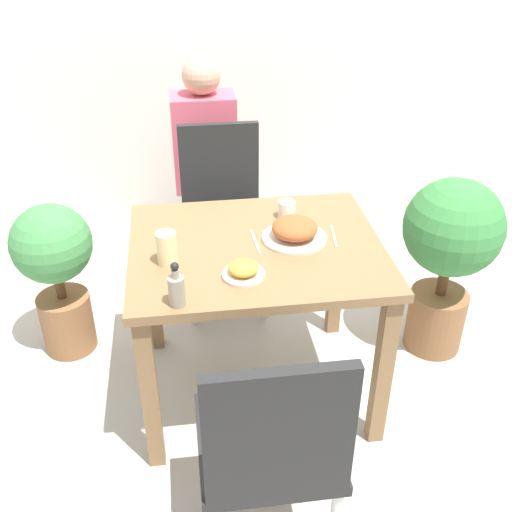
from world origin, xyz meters
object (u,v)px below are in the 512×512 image
(side_plate, at_px, (243,270))
(person_figure, at_px, (205,165))
(chair_far, at_px, (222,206))
(juice_glass, at_px, (167,248))
(potted_plant_right, at_px, (449,248))
(drink_cup, at_px, (287,209))
(sauce_bottle, at_px, (176,289))
(chair_near, at_px, (271,446))
(food_plate, at_px, (295,230))
(potted_plant_left, at_px, (56,267))

(side_plate, relative_size, person_figure, 0.13)
(chair_far, xyz_separation_m, juice_glass, (-0.26, -0.84, 0.27))
(potted_plant_right, distance_m, person_figure, 1.40)
(chair_far, xyz_separation_m, potted_plant_right, (0.95, -0.58, 0.02))
(drink_cup, height_order, sauce_bottle, sauce_bottle)
(side_plate, xyz_separation_m, sauce_bottle, (-0.23, -0.14, 0.04))
(juice_glass, height_order, sauce_bottle, sauce_bottle)
(drink_cup, bearing_deg, chair_near, -102.47)
(food_plate, bearing_deg, sauce_bottle, -141.49)
(food_plate, height_order, drink_cup, food_plate)
(chair_near, relative_size, food_plate, 3.61)
(chair_far, xyz_separation_m, sauce_bottle, (-0.24, -1.09, 0.27))
(chair_far, relative_size, potted_plant_left, 1.22)
(chair_near, height_order, potted_plant_right, chair_near)
(sauce_bottle, bearing_deg, potted_plant_right, 23.39)
(sauce_bottle, bearing_deg, food_plate, 38.51)
(potted_plant_right, bearing_deg, side_plate, -158.42)
(sauce_bottle, relative_size, person_figure, 0.14)
(chair_near, distance_m, juice_glass, 0.80)
(chair_far, relative_size, sauce_bottle, 5.66)
(chair_near, distance_m, chair_far, 1.53)
(drink_cup, bearing_deg, chair_far, 112.13)
(potted_plant_left, bearing_deg, side_plate, -37.95)
(potted_plant_right, bearing_deg, chair_far, 148.44)
(sauce_bottle, bearing_deg, side_plate, 30.31)
(side_plate, distance_m, drink_cup, 0.47)
(drink_cup, relative_size, juice_glass, 0.58)
(side_plate, relative_size, drink_cup, 2.11)
(chair_far, relative_size, potted_plant_right, 1.06)
(drink_cup, relative_size, potted_plant_left, 0.10)
(chair_near, bearing_deg, side_plate, -89.11)
(chair_near, distance_m, side_plate, 0.62)
(chair_far, height_order, drink_cup, chair_far)
(side_plate, distance_m, juice_glass, 0.29)
(juice_glass, bearing_deg, food_plate, 12.23)
(drink_cup, xyz_separation_m, sauce_bottle, (-0.46, -0.55, 0.03))
(chair_far, bearing_deg, side_plate, -90.27)
(sauce_bottle, distance_m, potted_plant_right, 1.31)
(potted_plant_right, relative_size, person_figure, 0.74)
(chair_near, height_order, drink_cup, chair_near)
(juice_glass, bearing_deg, side_plate, -25.28)
(food_plate, bearing_deg, potted_plant_left, 159.49)
(chair_far, bearing_deg, sauce_bottle, -102.22)
(juice_glass, xyz_separation_m, person_figure, (0.21, 1.23, -0.21))
(juice_glass, xyz_separation_m, sauce_bottle, (0.03, -0.26, -0.00))
(chair_near, bearing_deg, drink_cup, -102.47)
(potted_plant_left, relative_size, person_figure, 0.64)
(side_plate, bearing_deg, chair_far, 89.73)
(chair_near, xyz_separation_m, chair_far, (-0.00, 1.53, 0.00))
(drink_cup, height_order, potted_plant_left, drink_cup)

